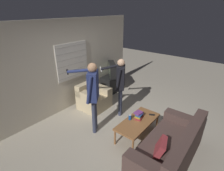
{
  "coord_description": "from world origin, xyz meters",
  "views": [
    {
      "loc": [
        -2.93,
        -1.95,
        2.79
      ],
      "look_at": [
        0.18,
        0.58,
        1.0
      ],
      "focal_mm": 28.0,
      "sensor_mm": 36.0,
      "label": 1
    }
  ],
  "objects_px": {
    "armchair_beige": "(93,98)",
    "soda_can": "(130,117)",
    "couch_blue": "(170,149)",
    "person_left_standing": "(93,90)",
    "person_right_standing": "(120,81)",
    "coffee_table": "(138,122)",
    "book_stack": "(139,115)",
    "spare_remote": "(152,115)",
    "tv": "(112,69)"
  },
  "relations": [
    {
      "from": "person_right_standing",
      "to": "spare_remote",
      "type": "distance_m",
      "value": 1.18
    },
    {
      "from": "couch_blue",
      "to": "person_right_standing",
      "type": "relative_size",
      "value": 1.18
    },
    {
      "from": "spare_remote",
      "to": "couch_blue",
      "type": "bearing_deg",
      "value": -159.35
    },
    {
      "from": "book_stack",
      "to": "soda_can",
      "type": "height_order",
      "value": "book_stack"
    },
    {
      "from": "couch_blue",
      "to": "person_left_standing",
      "type": "relative_size",
      "value": 1.1
    },
    {
      "from": "armchair_beige",
      "to": "person_left_standing",
      "type": "height_order",
      "value": "person_left_standing"
    },
    {
      "from": "couch_blue",
      "to": "soda_can",
      "type": "relative_size",
      "value": 15.18
    },
    {
      "from": "person_left_standing",
      "to": "soda_can",
      "type": "xyz_separation_m",
      "value": [
        0.42,
        -0.75,
        -0.62
      ]
    },
    {
      "from": "tv",
      "to": "spare_remote",
      "type": "distance_m",
      "value": 2.43
    },
    {
      "from": "person_right_standing",
      "to": "book_stack",
      "type": "height_order",
      "value": "person_right_standing"
    },
    {
      "from": "armchair_beige",
      "to": "coffee_table",
      "type": "height_order",
      "value": "armchair_beige"
    },
    {
      "from": "couch_blue",
      "to": "spare_remote",
      "type": "distance_m",
      "value": 1.02
    },
    {
      "from": "armchair_beige",
      "to": "spare_remote",
      "type": "relative_size",
      "value": 6.18
    },
    {
      "from": "couch_blue",
      "to": "person_right_standing",
      "type": "distance_m",
      "value": 2.05
    },
    {
      "from": "person_left_standing",
      "to": "soda_can",
      "type": "distance_m",
      "value": 1.06
    },
    {
      "from": "book_stack",
      "to": "spare_remote",
      "type": "height_order",
      "value": "book_stack"
    },
    {
      "from": "spare_remote",
      "to": "person_left_standing",
      "type": "bearing_deg",
      "value": 102.7
    },
    {
      "from": "tv",
      "to": "spare_remote",
      "type": "height_order",
      "value": "tv"
    },
    {
      "from": "coffee_table",
      "to": "tv",
      "type": "height_order",
      "value": "tv"
    },
    {
      "from": "soda_can",
      "to": "spare_remote",
      "type": "bearing_deg",
      "value": -32.64
    },
    {
      "from": "tv",
      "to": "person_right_standing",
      "type": "distance_m",
      "value": 1.52
    },
    {
      "from": "coffee_table",
      "to": "book_stack",
      "type": "xyz_separation_m",
      "value": [
        0.12,
        0.05,
        0.11
      ]
    },
    {
      "from": "couch_blue",
      "to": "person_right_standing",
      "type": "bearing_deg",
      "value": 66.53
    },
    {
      "from": "person_left_standing",
      "to": "tv",
      "type": "bearing_deg",
      "value": -7.7
    },
    {
      "from": "armchair_beige",
      "to": "soda_can",
      "type": "height_order",
      "value": "armchair_beige"
    },
    {
      "from": "tv",
      "to": "soda_can",
      "type": "bearing_deg",
      "value": 2.55
    },
    {
      "from": "book_stack",
      "to": "spare_remote",
      "type": "xyz_separation_m",
      "value": [
        0.3,
        -0.18,
        -0.06
      ]
    },
    {
      "from": "person_left_standing",
      "to": "book_stack",
      "type": "bearing_deg",
      "value": -91.46
    },
    {
      "from": "book_stack",
      "to": "spare_remote",
      "type": "bearing_deg",
      "value": -31.58
    },
    {
      "from": "person_left_standing",
      "to": "coffee_table",
      "type": "bearing_deg",
      "value": -98.23
    },
    {
      "from": "armchair_beige",
      "to": "person_right_standing",
      "type": "distance_m",
      "value": 1.11
    },
    {
      "from": "couch_blue",
      "to": "person_right_standing",
      "type": "height_order",
      "value": "person_right_standing"
    },
    {
      "from": "coffee_table",
      "to": "book_stack",
      "type": "relative_size",
      "value": 4.58
    },
    {
      "from": "couch_blue",
      "to": "soda_can",
      "type": "xyz_separation_m",
      "value": [
        0.19,
        1.06,
        0.17
      ]
    },
    {
      "from": "tv",
      "to": "person_right_standing",
      "type": "height_order",
      "value": "person_right_standing"
    },
    {
      "from": "spare_remote",
      "to": "person_right_standing",
      "type": "bearing_deg",
      "value": 58.04
    },
    {
      "from": "armchair_beige",
      "to": "person_right_standing",
      "type": "relative_size",
      "value": 0.51
    },
    {
      "from": "coffee_table",
      "to": "soda_can",
      "type": "bearing_deg",
      "value": 111.82
    },
    {
      "from": "armchair_beige",
      "to": "soda_can",
      "type": "xyz_separation_m",
      "value": [
        -0.37,
        -1.56,
        0.16
      ]
    },
    {
      "from": "person_right_standing",
      "to": "spare_remote",
      "type": "xyz_separation_m",
      "value": [
        -0.08,
        -1.02,
        -0.59
      ]
    },
    {
      "from": "couch_blue",
      "to": "coffee_table",
      "type": "height_order",
      "value": "couch_blue"
    },
    {
      "from": "couch_blue",
      "to": "armchair_beige",
      "type": "relative_size",
      "value": 2.31
    },
    {
      "from": "couch_blue",
      "to": "soda_can",
      "type": "height_order",
      "value": "couch_blue"
    },
    {
      "from": "person_left_standing",
      "to": "spare_remote",
      "type": "xyz_separation_m",
      "value": [
        0.9,
        -1.07,
        -0.67
      ]
    },
    {
      "from": "person_left_standing",
      "to": "couch_blue",
      "type": "bearing_deg",
      "value": -118.62
    },
    {
      "from": "armchair_beige",
      "to": "person_left_standing",
      "type": "distance_m",
      "value": 1.37
    },
    {
      "from": "person_right_standing",
      "to": "soda_can",
      "type": "relative_size",
      "value": 12.83
    },
    {
      "from": "armchair_beige",
      "to": "tv",
      "type": "xyz_separation_m",
      "value": [
        1.22,
        0.27,
        0.52
      ]
    },
    {
      "from": "couch_blue",
      "to": "person_left_standing",
      "type": "height_order",
      "value": "person_left_standing"
    },
    {
      "from": "couch_blue",
      "to": "spare_remote",
      "type": "relative_size",
      "value": 14.3
    }
  ]
}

